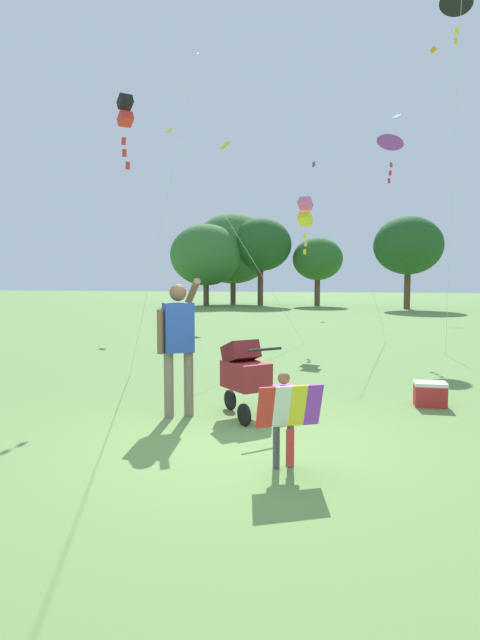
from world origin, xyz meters
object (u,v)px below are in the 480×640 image
object	(u,v)px
person_adult_flyer	(178,337)
kite_blue_high	(456,7)
kite_green_novelty	(305,212)
kite_orange_delta	(390,144)
stroller	(245,371)
kite_adult_black	(126,113)
child_with_butterfly_kite	(285,411)
cooler_box	(430,394)

from	to	relation	value
person_adult_flyer	kite_blue_high	distance (m)	10.63
kite_green_novelty	kite_orange_delta	bearing A→B (deg)	22.91
stroller	kite_orange_delta	bearing A→B (deg)	74.75
kite_orange_delta	kite_green_novelty	xyz separation A→B (m)	(-2.27, -0.96, -1.94)
kite_adult_black	kite_orange_delta	xyz separation A→B (m)	(5.12, 6.42, 0.73)
child_with_butterfly_kite	cooler_box	world-z (taller)	child_with_butterfly_kite
child_with_butterfly_kite	kite_adult_black	size ratio (longest dim) A/B	0.18
kite_blue_high	kite_adult_black	bearing A→B (deg)	-147.87
child_with_butterfly_kite	stroller	size ratio (longest dim) A/B	0.92
kite_green_novelty	person_adult_flyer	bearing A→B (deg)	-97.13
child_with_butterfly_kite	kite_blue_high	xyz separation A→B (m)	(2.90, 8.36, 7.42)
person_adult_flyer	child_with_butterfly_kite	bearing A→B (deg)	-46.16
child_with_butterfly_kite	person_adult_flyer	size ratio (longest dim) A/B	0.51
kite_blue_high	stroller	bearing A→B (deg)	-119.44
kite_orange_delta	kite_green_novelty	distance (m)	3.14
kite_adult_black	cooler_box	xyz separation A→B (m)	(5.22, -1.41, -4.67)
child_with_butterfly_kite	kite_green_novelty	xyz separation A→B (m)	(-0.60, 9.84, 3.06)
kite_orange_delta	cooler_box	size ratio (longest dim) A/B	12.95
kite_green_novelty	cooler_box	world-z (taller)	kite_green_novelty
kite_green_novelty	cooler_box	size ratio (longest dim) A/B	9.03
stroller	child_with_butterfly_kite	bearing A→B (deg)	-68.28
stroller	kite_adult_black	world-z (taller)	kite_adult_black
kite_orange_delta	kite_green_novelty	size ratio (longest dim) A/B	1.43
child_with_butterfly_kite	kite_blue_high	world-z (taller)	kite_blue_high
kite_adult_black	kite_green_novelty	xyz separation A→B (m)	(2.85, 5.46, -1.22)
kite_adult_black	kite_blue_high	distance (m)	8.13
stroller	kite_orange_delta	distance (m)	10.48
person_adult_flyer	stroller	size ratio (longest dim) A/B	1.80
child_with_butterfly_kite	kite_green_novelty	world-z (taller)	kite_green_novelty
kite_adult_black	kite_green_novelty	distance (m)	6.27
kite_green_novelty	cooler_box	xyz separation A→B (m)	(2.37, -6.87, -3.45)
child_with_butterfly_kite	stroller	xyz separation A→B (m)	(-0.75, 1.89, 0.03)
kite_blue_high	child_with_butterfly_kite	bearing A→B (deg)	-109.12
cooler_box	kite_adult_black	bearing A→B (deg)	164.90
kite_orange_delta	kite_blue_high	world-z (taller)	kite_blue_high
person_adult_flyer	cooler_box	size ratio (longest dim) A/B	4.14
child_with_butterfly_kite	kite_orange_delta	bearing A→B (deg)	81.19
stroller	cooler_box	size ratio (longest dim) A/B	2.30
cooler_box	kite_orange_delta	bearing A→B (deg)	90.75
stroller	kite_green_novelty	bearing A→B (deg)	88.88
kite_blue_high	cooler_box	world-z (taller)	kite_blue_high
kite_adult_black	kite_orange_delta	world-z (taller)	kite_orange_delta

